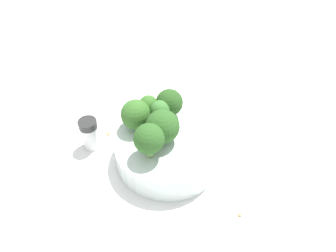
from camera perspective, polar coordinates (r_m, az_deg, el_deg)
ground_plane at (r=0.62m, az=0.00°, el=-5.69°), size 3.00×3.00×0.00m
bowl at (r=0.60m, az=0.00°, el=-4.07°), size 0.19×0.19×0.05m
broccoli_floret_0 at (r=0.59m, az=-1.42°, el=2.55°), size 0.04×0.04×0.05m
broccoli_floret_1 at (r=0.58m, az=-5.62°, el=1.98°), size 0.05×0.05×0.06m
broccoli_floret_2 at (r=0.56m, az=-1.00°, el=0.01°), size 0.06×0.06×0.06m
broccoli_floret_3 at (r=0.60m, az=0.24°, el=4.06°), size 0.05×0.05×0.06m
broccoli_floret_4 at (r=0.60m, az=-3.40°, el=3.53°), size 0.03×0.03×0.05m
broccoli_floret_5 at (r=0.53m, az=-3.33°, el=-2.32°), size 0.05×0.05×0.07m
pepper_shaker at (r=0.64m, az=-13.46°, el=-1.29°), size 0.03×0.03×0.06m
almond_crumb_0 at (r=0.56m, az=12.43°, el=-14.81°), size 0.01×0.01×0.01m
almond_crumb_1 at (r=0.67m, az=-10.36°, el=-1.23°), size 0.01×0.01×0.01m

